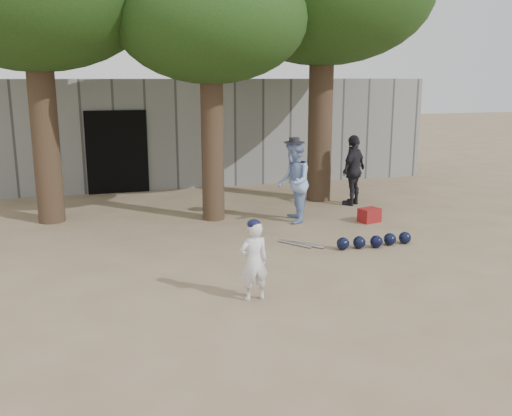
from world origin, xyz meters
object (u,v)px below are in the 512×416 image
object	(u,v)px
boy_player	(254,261)
spectator_dark	(354,170)
red_bag	(369,215)
spectator_blue	(294,182)

from	to	relation	value
boy_player	spectator_dark	size ratio (longest dim) A/B	0.66
boy_player	red_bag	world-z (taller)	boy_player
spectator_blue	red_bag	bearing A→B (deg)	87.63
spectator_blue	red_bag	world-z (taller)	spectator_blue
red_bag	boy_player	bearing A→B (deg)	-136.24
boy_player	spectator_blue	world-z (taller)	spectator_blue
spectator_dark	red_bag	distance (m)	1.87
spectator_dark	red_bag	bearing A→B (deg)	38.34
boy_player	red_bag	bearing A→B (deg)	-141.61
red_bag	spectator_blue	bearing A→B (deg)	163.10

